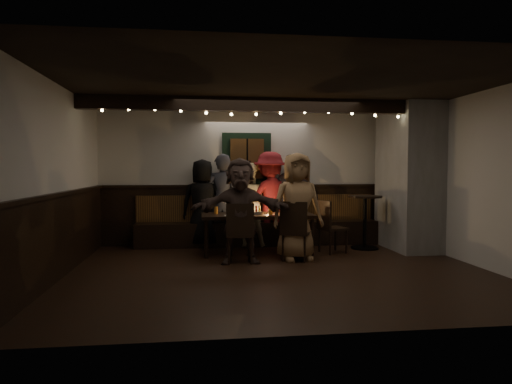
{
  "coord_description": "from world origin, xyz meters",
  "views": [
    {
      "loc": [
        -1.13,
        -6.35,
        1.47
      ],
      "look_at": [
        -0.12,
        1.6,
        1.05
      ],
      "focal_mm": 32.0,
      "sensor_mm": 36.0,
      "label": 1
    }
  ],
  "objects": [
    {
      "name": "person_d",
      "position": [
        0.22,
        2.18,
        0.89
      ],
      "size": [
        1.3,
        0.99,
        1.78
      ],
      "primitive_type": "imported",
      "rotation": [
        0.0,
        0.0,
        3.46
      ],
      "color": "maroon",
      "rests_on": "ground"
    },
    {
      "name": "room",
      "position": [
        1.07,
        1.42,
        1.07
      ],
      "size": [
        6.02,
        5.01,
        2.62
      ],
      "color": "black",
      "rests_on": "ground"
    },
    {
      "name": "dining_table",
      "position": [
        -0.13,
        1.4,
        0.62
      ],
      "size": [
        1.91,
        0.82,
        0.83
      ],
      "color": "black",
      "rests_on": "ground"
    },
    {
      "name": "person_g",
      "position": [
        0.42,
        0.75,
        0.86
      ],
      "size": [
        0.91,
        0.66,
        1.72
      ],
      "primitive_type": "imported",
      "rotation": [
        0.0,
        0.0,
        0.15
      ],
      "color": "olive",
      "rests_on": "ground"
    },
    {
      "name": "person_a",
      "position": [
        -1.05,
        2.17,
        0.82
      ],
      "size": [
        0.89,
        0.68,
        1.64
      ],
      "primitive_type": "imported",
      "rotation": [
        0.0,
        0.0,
        2.93
      ],
      "color": "black",
      "rests_on": "ground"
    },
    {
      "name": "chair_near_right",
      "position": [
        0.38,
        0.65,
        0.54
      ],
      "size": [
        0.57,
        0.57,
        0.95
      ],
      "color": "black",
      "rests_on": "ground"
    },
    {
      "name": "chair_near_left",
      "position": [
        -0.5,
        0.59,
        0.53
      ],
      "size": [
        0.44,
        0.44,
        0.94
      ],
      "color": "black",
      "rests_on": "ground"
    },
    {
      "name": "person_f",
      "position": [
        -0.49,
        0.64,
        0.82
      ],
      "size": [
        1.52,
        0.51,
        1.63
      ],
      "primitive_type": "imported",
      "rotation": [
        0.0,
        0.0,
        -0.02
      ],
      "color": "#41312C",
      "rests_on": "ground"
    },
    {
      "name": "person_c",
      "position": [
        -0.22,
        2.15,
        0.78
      ],
      "size": [
        0.77,
        0.6,
        1.57
      ],
      "primitive_type": "imported",
      "rotation": [
        0.0,
        0.0,
        3.13
      ],
      "color": "beige",
      "rests_on": "ground"
    },
    {
      "name": "person_b",
      "position": [
        -0.69,
        2.12,
        0.87
      ],
      "size": [
        0.68,
        0.49,
        1.74
      ],
      "primitive_type": "imported",
      "rotation": [
        0.0,
        0.0,
        3.01
      ],
      "color": "#30323C",
      "rests_on": "ground"
    },
    {
      "name": "chair_end",
      "position": [
        1.1,
        1.26,
        0.51
      ],
      "size": [
        0.52,
        0.52,
        0.91
      ],
      "color": "black",
      "rests_on": "ground"
    },
    {
      "name": "high_top",
      "position": [
        1.88,
        1.6,
        0.61
      ],
      "size": [
        0.61,
        0.61,
        0.97
      ],
      "color": "black",
      "rests_on": "ground"
    },
    {
      "name": "person_e",
      "position": [
        0.63,
        2.14,
        0.87
      ],
      "size": [
        1.06,
        0.55,
        1.73
      ],
      "primitive_type": "imported",
      "rotation": [
        0.0,
        0.0,
        3.01
      ],
      "color": "black",
      "rests_on": "ground"
    }
  ]
}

